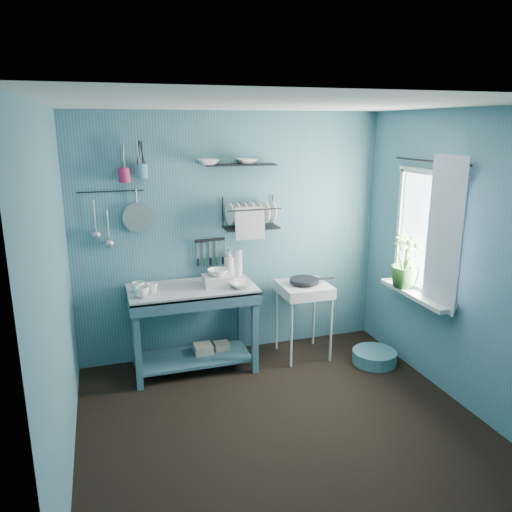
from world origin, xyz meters
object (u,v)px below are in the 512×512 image
object	(u,v)px
storage_tin_large	(203,355)
storage_tin_small	(222,352)
mug_left	(142,292)
utensil_cup_magenta	(124,175)
work_counter	(193,329)
hotplate_stand	(303,320)
mug_right	(138,287)
potted_plant	(406,262)
soap_bottle	(229,263)
colander	(138,217)
utensil_cup_teal	(142,171)
frying_pan	(304,280)
wash_tub	(218,280)
floor_basin	(374,357)
dish_rack	(251,213)
water_bottle	(238,263)
mug_mid	(152,288)

from	to	relation	value
storage_tin_large	storage_tin_small	bearing A→B (deg)	8.53
mug_left	utensil_cup_magenta	xyz separation A→B (m)	(-0.07, 0.42, 1.01)
work_counter	storage_tin_small	bearing A→B (deg)	12.71
hotplate_stand	work_counter	bearing A→B (deg)	-173.25
mug_right	potted_plant	world-z (taller)	potted_plant
soap_bottle	storage_tin_large	world-z (taller)	soap_bottle
mug_left	colander	xyz separation A→B (m)	(0.03, 0.45, 0.60)
utensil_cup_teal	potted_plant	distance (m)	2.65
potted_plant	utensil_cup_teal	bearing A→B (deg)	161.67
frying_pan	utensil_cup_teal	size ratio (longest dim) A/B	2.31
wash_tub	frying_pan	xyz separation A→B (m)	(0.90, -0.02, -0.08)
colander	potted_plant	world-z (taller)	colander
mug_left	soap_bottle	size ratio (longest dim) A/B	0.41
wash_tub	utensil_cup_magenta	bearing A→B (deg)	160.81
wash_tub	colander	bearing A→B (deg)	156.26
hotplate_stand	utensil_cup_magenta	distance (m)	2.30
colander	wash_tub	bearing A→B (deg)	-23.74
colander	storage_tin_small	bearing A→B (deg)	-15.48
storage_tin_small	floor_basin	world-z (taller)	storage_tin_small
mug_right	soap_bottle	size ratio (longest dim) A/B	0.41
hotplate_stand	dish_rack	size ratio (longest dim) A/B	1.43
wash_tub	soap_bottle	xyz separation A→B (m)	(0.17, 0.22, 0.10)
hotplate_stand	storage_tin_large	bearing A→B (deg)	-176.14
potted_plant	floor_basin	distance (m)	1.05
mug_left	water_bottle	world-z (taller)	water_bottle
hotplate_stand	potted_plant	bearing A→B (deg)	-21.80
work_counter	dish_rack	distance (m)	1.28
mug_right	frying_pan	size ratio (longest dim) A/B	0.41
mug_right	storage_tin_small	size ratio (longest dim) A/B	0.61
work_counter	utensil_cup_teal	distance (m)	1.59
mug_mid	wash_tub	distance (m)	0.63
mug_right	storage_tin_large	bearing A→B (deg)	4.76
dish_rack	utensil_cup_magenta	size ratio (longest dim) A/B	4.23
dish_rack	hotplate_stand	bearing A→B (deg)	-21.86
frying_pan	storage_tin_large	bearing A→B (deg)	175.26
water_bottle	floor_basin	bearing A→B (deg)	-27.45
water_bottle	floor_basin	distance (m)	1.70
mug_left	mug_right	distance (m)	0.16
hotplate_stand	soap_bottle	bearing A→B (deg)	170.61
dish_rack	colander	world-z (taller)	dish_rack
frying_pan	dish_rack	world-z (taller)	dish_rack
colander	water_bottle	bearing A→B (deg)	-3.98
wash_tub	utensil_cup_teal	world-z (taller)	utensil_cup_teal
utensil_cup_teal	water_bottle	bearing A→B (deg)	-2.36
storage_tin_small	water_bottle	bearing A→B (deg)	32.47
colander	utensil_cup_teal	bearing A→B (deg)	-25.90
mug_mid	utensil_cup_teal	world-z (taller)	utensil_cup_teal
mug_left	mug_mid	size ratio (longest dim) A/B	1.23
utensil_cup_magenta	colander	distance (m)	0.42
dish_rack	colander	size ratio (longest dim) A/B	1.96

